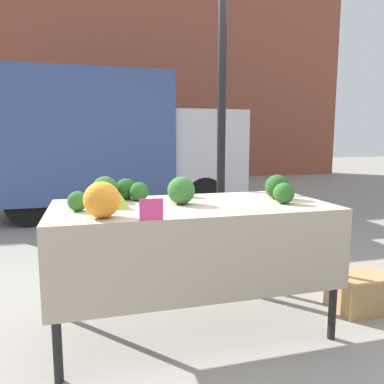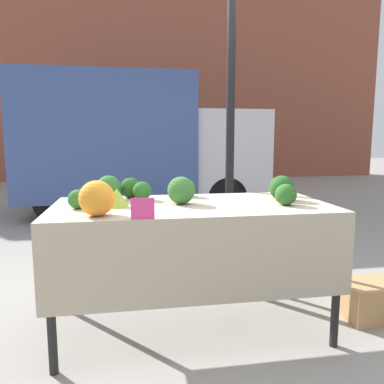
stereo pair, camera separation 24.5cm
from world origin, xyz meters
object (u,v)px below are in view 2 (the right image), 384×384
object	(u,v)px
orange_cauliflower	(97,198)
parked_truck	(136,142)
price_sign	(143,209)
produce_crate	(373,300)

from	to	relation	value
orange_cauliflower	parked_truck	bearing A→B (deg)	86.26
parked_truck	orange_cauliflower	size ratio (longest dim) A/B	20.69
orange_cauliflower	price_sign	bearing A→B (deg)	-28.27
parked_truck	orange_cauliflower	bearing A→B (deg)	-93.74
parked_truck	produce_crate	xyz separation A→B (m)	(1.61, -4.47, -1.10)
orange_cauliflower	produce_crate	xyz separation A→B (m)	(1.91, 0.23, -0.84)
orange_cauliflower	produce_crate	world-z (taller)	orange_cauliflower
parked_truck	orange_cauliflower	xyz separation A→B (m)	(-0.31, -4.69, -0.26)
orange_cauliflower	price_sign	distance (m)	0.28
price_sign	produce_crate	distance (m)	1.88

